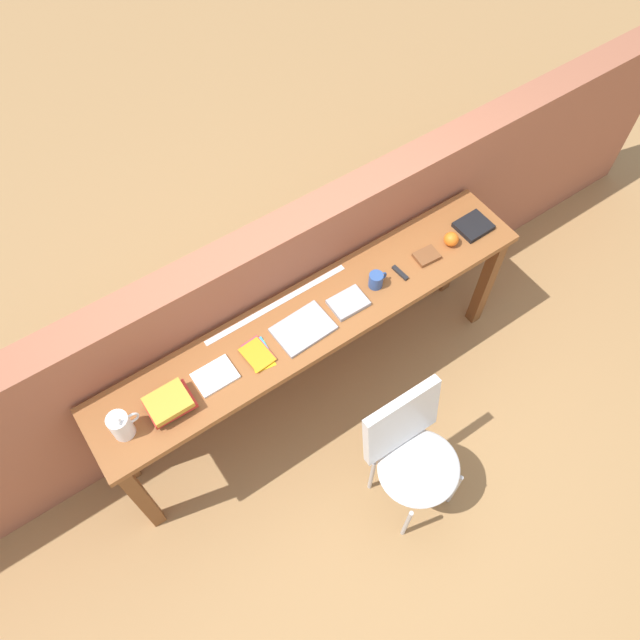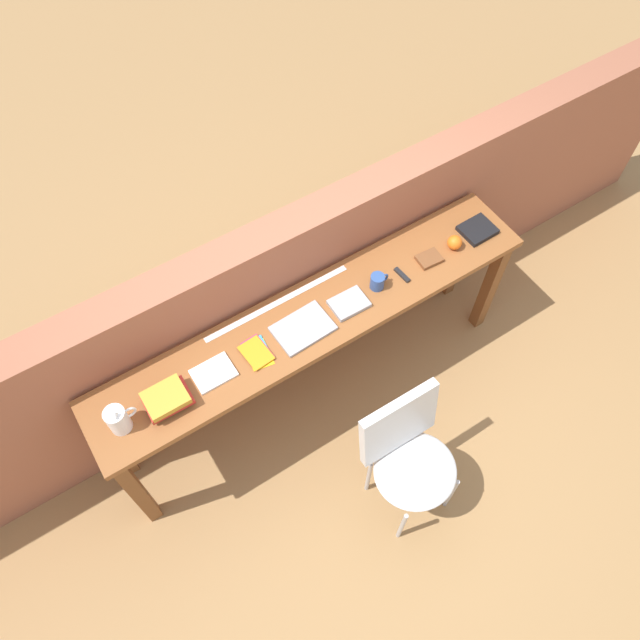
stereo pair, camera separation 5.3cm
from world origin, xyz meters
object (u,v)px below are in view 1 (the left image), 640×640
Objects in this scene: chair_white_moulded at (412,452)px; pitcher_white at (121,425)px; multitool_folded at (400,273)px; pamphlet_pile_colourful at (258,354)px; magazine_cycling at (215,376)px; mug at (376,280)px; book_stack_leftmost at (170,403)px; book_open_centre at (303,329)px; book_repair_rightmost at (473,226)px; sports_ball_small at (451,239)px; leather_journal_brown at (427,256)px.

pitcher_white is at bearing 146.74° from chair_white_moulded.
pamphlet_pile_colourful is at bearing 179.34° from multitool_folded.
magazine_cycling is 0.98m from mug.
pamphlet_pile_colourful reaches higher than chair_white_moulded.
book_stack_leftmost is 0.75m from book_open_centre.
multitool_folded is 0.59× the size of book_repair_rightmost.
sports_ball_small is (0.51, -0.01, -0.00)m from mug.
book_open_centre reaches higher than magazine_cycling.
pamphlet_pile_colourful is 1.04× the size of book_repair_rightmost.
book_stack_leftmost is 1.74m from sports_ball_small.
magazine_cycling reaches higher than chair_white_moulded.
multitool_folded is (0.63, -0.00, -0.00)m from book_open_centre.
multitool_folded is at bearing 0.01° from book_stack_leftmost.
multitool_folded reaches higher than pamphlet_pile_colourful.
multitool_folded is 0.54m from book_repair_rightmost.
multitool_folded is at bearing -174.18° from leather_journal_brown.
sports_ball_small reaches higher than magazine_cycling.
book_stack_leftmost is 1.18× the size of book_repair_rightmost.
sports_ball_small is at bearing 0.11° from book_stack_leftmost.
leather_journal_brown is (1.08, -0.01, 0.00)m from pamphlet_pile_colourful.
book_open_centre is (0.75, 0.00, -0.04)m from book_stack_leftmost.
sports_ball_small reaches higher than book_repair_rightmost.
leather_journal_brown is (1.80, -0.01, -0.07)m from pitcher_white.
leather_journal_brown reaches higher than pamphlet_pile_colourful.
leather_journal_brown is (1.32, -0.02, 0.00)m from magazine_cycling.
pamphlet_pile_colourful is at bearing -3.10° from magazine_cycling.
sports_ball_small is at bearing -0.33° from pamphlet_pile_colourful.
magazine_cycling is 1.13m from multitool_folded.
magazine_cycling is at bearing 179.19° from sports_ball_small.
book_open_centre is 2.67× the size of multitool_folded.
sports_ball_small reaches higher than leather_journal_brown.
book_repair_rightmost is (1.17, 0.02, 0.00)m from book_open_centre.
book_repair_rightmost is (1.44, 0.01, 0.01)m from pamphlet_pile_colourful.
pitcher_white is 0.94× the size of pamphlet_pile_colourful.
book_repair_rightmost reaches higher than multitool_folded.
multitool_folded is at bearing -2.67° from book_open_centre.
pamphlet_pile_colourful is 0.26m from book_open_centre.
book_repair_rightmost is at bearing 1.97° from multitool_folded.
pitcher_white is at bearing 179.80° from sports_ball_small.
pamphlet_pile_colourful is 1.77× the size of multitool_folded.
pitcher_white is 0.98× the size of book_repair_rightmost.
book_stack_leftmost is at bearing 140.98° from chair_white_moulded.
pitcher_white is 1.67× the size of mug.
pitcher_white is 0.99m from book_open_centre.
book_open_centre is at bearing 102.49° from chair_white_moulded.
chair_white_moulded is 0.91m from mug.
chair_white_moulded is 1.08m from magazine_cycling.
multitool_folded is 0.36m from sports_ball_small.
chair_white_moulded is at bearing -121.86° from multitool_folded.
book_stack_leftmost is at bearing -178.75° from pamphlet_pile_colourful.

